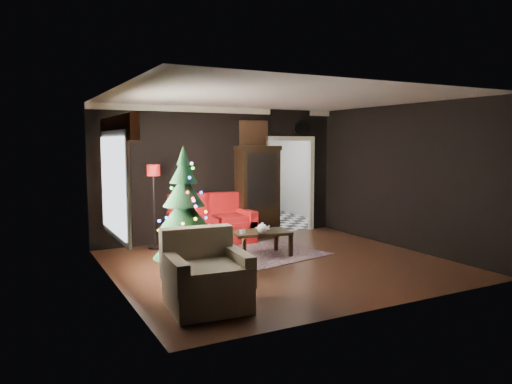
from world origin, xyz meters
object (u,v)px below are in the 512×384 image
armchair (207,272)px  wall_clock (300,129)px  curio_cabinet (257,194)px  floor_lamp (154,207)px  coffee_table (261,244)px  christmas_tree (184,210)px  teapot (262,228)px  loveseat (213,219)px  kitchen_table (254,210)px

armchair → wall_clock: wall_clock is taller
curio_cabinet → armchair: size_ratio=1.87×
floor_lamp → coffee_table: bearing=-44.5°
christmas_tree → armchair: christmas_tree is taller
coffee_table → teapot: (-0.11, -0.25, 0.33)m
floor_lamp → coffee_table: floor_lamp is taller
curio_cabinet → loveseat: bearing=-169.2°
christmas_tree → loveseat: bearing=58.0°
coffee_table → teapot: bearing=-113.2°
curio_cabinet → teapot: size_ratio=9.25×
coffee_table → kitchen_table: 3.44m
floor_lamp → christmas_tree: christmas_tree is taller
floor_lamp → curio_cabinet: bearing=4.4°
loveseat → armchair: bearing=-113.5°
coffee_table → teapot: size_ratio=4.98×
floor_lamp → teapot: bearing=-50.8°
floor_lamp → teapot: (1.42, -1.74, -0.26)m
coffee_table → floor_lamp: bearing=135.5°
armchair → coffee_table: armchair is taller
loveseat → floor_lamp: floor_lamp is taller
christmas_tree → coffee_table: christmas_tree is taller
christmas_tree → floor_lamp: bearing=86.1°
christmas_tree → kitchen_table: bearing=50.4°
kitchen_table → christmas_tree: bearing=-129.6°
loveseat → christmas_tree: (-1.34, -2.14, 0.55)m
floor_lamp → christmas_tree: 2.20m
coffee_table → teapot: 0.42m
loveseat → teapot: loveseat is taller
curio_cabinet → floor_lamp: size_ratio=1.17×
curio_cabinet → christmas_tree: christmas_tree is taller
loveseat → wall_clock: 3.04m
teapot → armchair: bearing=-134.2°
coffee_table → kitchen_table: kitchen_table is taller
armchair → kitchen_table: armchair is taller
curio_cabinet → armchair: 4.62m
floor_lamp → kitchen_table: 3.43m
loveseat → kitchen_table: size_ratio=2.27×
loveseat → kitchen_table: bearing=42.5°
loveseat → armchair: (-1.53, -3.51, -0.04)m
coffee_table → loveseat: bearing=103.0°
armchair → teapot: armchair is taller
loveseat → kitchen_table: (1.80, 1.65, -0.12)m
curio_cabinet → kitchen_table: size_ratio=2.53×
kitchen_table → teapot: bearing=-115.1°
armchair → teapot: size_ratio=4.95×
coffee_table → kitchen_table: bearing=64.8°
curio_cabinet → wall_clock: wall_clock is taller
christmas_tree → teapot: (1.57, 0.44, -0.48)m
floor_lamp → armchair: 3.59m
loveseat → coffee_table: (0.34, -1.46, -0.26)m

